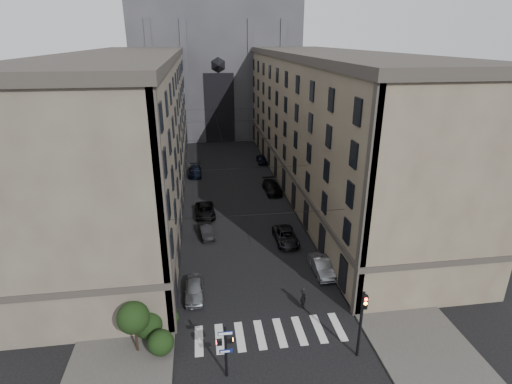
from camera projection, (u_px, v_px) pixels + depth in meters
name	position (u px, v px, depth m)	size (l,w,h in m)	color
sidewalk_left	(159.00, 191.00, 56.87)	(7.00, 80.00, 0.15)	#383533
sidewalk_right	(302.00, 184.00, 59.70)	(7.00, 80.00, 0.15)	#383533
zebra_crossing	(270.00, 333.00, 29.72)	(11.00, 3.20, 0.01)	beige
building_left	(131.00, 128.00, 53.12)	(13.60, 60.60, 18.85)	#51483E
building_right	(325.00, 122.00, 56.74)	(13.60, 60.60, 18.85)	brown
gothic_tower	(215.00, 51.00, 87.80)	(35.00, 23.00, 58.00)	#2D2D33
pedestrian_signal_left	(225.00, 348.00, 25.18)	(1.02, 0.38, 4.00)	black
traffic_light_right	(362.00, 317.00, 26.44)	(0.34, 0.50, 5.20)	black
shrub_cluster	(148.00, 325.00, 27.90)	(3.90, 4.40, 3.90)	black
tram_wires	(232.00, 140.00, 55.35)	(14.00, 60.00, 0.43)	black
car_left_near	(195.00, 289.00, 33.73)	(1.65, 4.11, 1.40)	slate
car_left_midnear	(206.00, 231.00, 44.07)	(1.36, 3.90, 1.28)	black
car_left_midfar	(205.00, 211.00, 49.04)	(2.32, 5.02, 1.40)	black
car_left_far	(195.00, 171.00, 63.45)	(2.00, 4.93, 1.43)	black
car_right_near	(321.00, 266.00, 37.14)	(1.50, 4.30, 1.42)	gray
car_right_midnear	(286.00, 236.00, 42.81)	(2.26, 4.89, 1.36)	black
car_right_midfar	(272.00, 187.00, 56.56)	(2.13, 5.24, 1.52)	black
car_right_far	(262.00, 159.00, 69.76)	(1.60, 3.97, 1.35)	black
pedestrian	(303.00, 297.00, 32.38)	(0.67, 0.44, 1.83)	black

